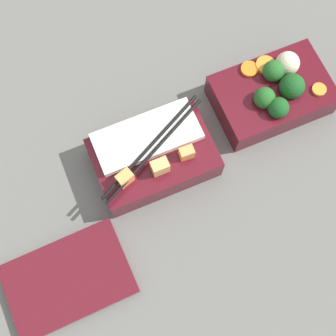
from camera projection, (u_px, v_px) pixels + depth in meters
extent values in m
plane|color=slate|center=(210.00, 137.00, 0.78)|extent=(3.00, 3.00, 0.00)
cube|color=#510F19|center=(271.00, 95.00, 0.78)|extent=(0.19, 0.12, 0.05)
sphere|color=#236023|center=(273.00, 71.00, 0.75)|extent=(0.04, 0.04, 0.04)
sphere|color=#19511E|center=(278.00, 108.00, 0.73)|extent=(0.03, 0.03, 0.03)
sphere|color=#19511E|center=(292.00, 86.00, 0.74)|extent=(0.04, 0.04, 0.04)
sphere|color=#236023|center=(264.00, 98.00, 0.74)|extent=(0.03, 0.03, 0.03)
cylinder|color=orange|center=(249.00, 69.00, 0.76)|extent=(0.03, 0.03, 0.01)
cylinder|color=orange|center=(319.00, 90.00, 0.75)|extent=(0.03, 0.03, 0.01)
cylinder|color=orange|center=(266.00, 65.00, 0.77)|extent=(0.03, 0.03, 0.01)
sphere|color=beige|center=(287.00, 64.00, 0.76)|extent=(0.04, 0.04, 0.04)
cube|color=#510F19|center=(154.00, 158.00, 0.75)|extent=(0.19, 0.12, 0.05)
cube|color=white|center=(147.00, 136.00, 0.72)|extent=(0.16, 0.07, 0.01)
cube|color=#F4A356|center=(187.00, 153.00, 0.71)|extent=(0.02, 0.02, 0.02)
cube|color=#EAB266|center=(160.00, 167.00, 0.70)|extent=(0.03, 0.02, 0.03)
cube|color=#F4A356|center=(125.00, 178.00, 0.70)|extent=(0.03, 0.02, 0.02)
cylinder|color=black|center=(151.00, 147.00, 0.71)|extent=(0.20, 0.10, 0.01)
cylinder|color=black|center=(155.00, 150.00, 0.71)|extent=(0.20, 0.10, 0.01)
cube|color=#510F19|center=(68.00, 279.00, 0.70)|extent=(0.19, 0.13, 0.02)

